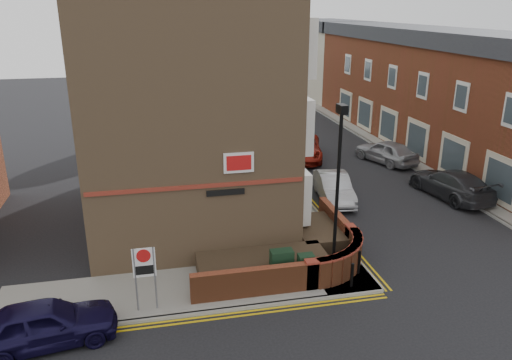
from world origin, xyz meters
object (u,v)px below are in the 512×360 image
object	(u,v)px
zone_sign	(144,268)
lamppost	(337,194)
navy_hatchback	(44,324)
silver_car_near	(334,187)
utility_cabinet_large	(282,266)

from	to	relation	value
zone_sign	lamppost	bearing A→B (deg)	6.07
navy_hatchback	zone_sign	bearing A→B (deg)	-80.34
silver_car_near	zone_sign	bearing A→B (deg)	-131.20
utility_cabinet_large	silver_car_near	bearing A→B (deg)	57.17
utility_cabinet_large	navy_hatchback	world-z (taller)	navy_hatchback
navy_hatchback	silver_car_near	bearing A→B (deg)	-62.73
silver_car_near	navy_hatchback	bearing A→B (deg)	-135.54
zone_sign	silver_car_near	bearing A→B (deg)	40.72
zone_sign	navy_hatchback	xyz separation A→B (m)	(-2.93, -1.00, -0.94)
utility_cabinet_large	silver_car_near	xyz separation A→B (m)	(4.71, 7.30, -0.03)
utility_cabinet_large	silver_car_near	world-z (taller)	silver_car_near
lamppost	zone_sign	xyz separation A→B (m)	(-6.60, -0.70, -1.70)
zone_sign	silver_car_near	distance (m)	12.45
utility_cabinet_large	zone_sign	size ratio (longest dim) A/B	0.55
utility_cabinet_large	navy_hatchback	size ratio (longest dim) A/B	0.29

